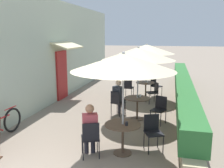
% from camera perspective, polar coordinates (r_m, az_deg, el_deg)
% --- Properties ---
extents(cafe_facade_wall, '(0.98, 13.35, 4.20)m').
position_cam_1_polar(cafe_facade_wall, '(11.53, -11.16, 7.57)').
color(cafe_facade_wall, '#B2C1AD').
rests_on(cafe_facade_wall, ground_plane).
extents(planter_hedge, '(0.60, 12.35, 1.01)m').
position_cam_1_polar(planter_hedge, '(10.75, 15.88, -1.28)').
color(planter_hedge, tan).
rests_on(planter_hedge, ground_plane).
extents(patio_table_near, '(0.85, 0.85, 0.74)m').
position_cam_1_polar(patio_table_near, '(5.96, 2.47, -10.75)').
color(patio_table_near, brown).
rests_on(patio_table_near, ground_plane).
extents(patio_umbrella_near, '(2.36, 2.36, 2.42)m').
position_cam_1_polar(patio_umbrella_near, '(5.56, 2.61, 4.97)').
color(patio_umbrella_near, '#B7B7BC').
rests_on(patio_umbrella_near, ground_plane).
extents(cafe_chair_near_left, '(0.53, 0.53, 0.87)m').
position_cam_1_polar(cafe_chair_near_left, '(5.79, -4.93, -11.87)').
color(cafe_chair_near_left, black).
rests_on(cafe_chair_near_left, ground_plane).
extents(seated_patron_near_left, '(0.45, 0.50, 1.25)m').
position_cam_1_polar(seated_patron_near_left, '(5.83, -5.07, -9.90)').
color(seated_patron_near_left, '#23232D').
rests_on(seated_patron_near_left, ground_plane).
extents(cafe_chair_near_right, '(0.53, 0.53, 0.87)m').
position_cam_1_polar(cafe_chair_near_right, '(6.24, 9.28, -10.23)').
color(cafe_chair_near_right, black).
rests_on(cafe_chair_near_right, ground_plane).
extents(coffee_cup_near, '(0.07, 0.07, 0.09)m').
position_cam_1_polar(coffee_cup_near, '(5.80, 3.33, -9.01)').
color(coffee_cup_near, '#232328').
rests_on(coffee_cup_near, patio_table_near).
extents(patio_table_mid, '(0.85, 0.85, 0.74)m').
position_cam_1_polar(patio_table_mid, '(8.33, 5.81, -4.35)').
color(patio_table_mid, brown).
rests_on(patio_table_mid, ground_plane).
extents(patio_umbrella_mid, '(2.36, 2.36, 2.42)m').
position_cam_1_polar(patio_umbrella_mid, '(8.04, 6.03, 6.86)').
color(patio_umbrella_mid, '#B7B7BC').
rests_on(patio_umbrella_mid, ground_plane).
extents(cafe_chair_mid_left, '(0.52, 0.52, 0.87)m').
position_cam_1_polar(cafe_chair_mid_left, '(8.06, 10.78, -5.32)').
color(cafe_chair_mid_left, black).
rests_on(cafe_chair_mid_left, ground_plane).
extents(cafe_chair_mid_right, '(0.52, 0.52, 0.87)m').
position_cam_1_polar(cafe_chair_mid_right, '(8.67, 1.18, -3.93)').
color(cafe_chair_mid_right, black).
rests_on(cafe_chair_mid_right, ground_plane).
extents(seated_patron_mid_right, '(0.45, 0.49, 1.25)m').
position_cam_1_polar(seated_patron_mid_right, '(8.72, 1.61, -2.69)').
color(seated_patron_mid_right, '#23232D').
rests_on(seated_patron_mid_right, ground_plane).
extents(coffee_cup_mid, '(0.07, 0.07, 0.09)m').
position_cam_1_polar(coffee_cup_mid, '(8.38, 6.45, -2.68)').
color(coffee_cup_mid, white).
rests_on(coffee_cup_mid, patio_table_mid).
extents(patio_table_far, '(0.85, 0.85, 0.74)m').
position_cam_1_polar(patio_table_far, '(11.03, 7.70, -0.52)').
color(patio_table_far, brown).
rests_on(patio_table_far, ground_plane).
extents(patio_umbrella_far, '(2.36, 2.36, 2.42)m').
position_cam_1_polar(patio_umbrella_far, '(10.82, 7.93, 7.92)').
color(patio_umbrella_far, '#B7B7BC').
rests_on(patio_umbrella_far, ground_plane).
extents(cafe_chair_far_left, '(0.53, 0.53, 0.87)m').
position_cam_1_polar(cafe_chair_far_left, '(10.37, 9.53, -1.56)').
color(cafe_chair_far_left, black).
rests_on(cafe_chair_far_left, ground_plane).
extents(cafe_chair_far_right, '(0.56, 0.56, 0.87)m').
position_cam_1_polar(cafe_chair_far_right, '(11.67, 9.84, -0.14)').
color(cafe_chair_far_right, black).
rests_on(cafe_chair_far_right, ground_plane).
extents(cafe_chair_far_back, '(0.43, 0.43, 0.87)m').
position_cam_1_polar(cafe_chair_far_back, '(11.12, 3.75, -0.56)').
color(cafe_chair_far_back, black).
rests_on(cafe_chair_far_back, ground_plane).
extents(coffee_cup_far, '(0.07, 0.07, 0.09)m').
position_cam_1_polar(coffee_cup_far, '(10.91, 8.03, 0.53)').
color(coffee_cup_far, white).
rests_on(coffee_cup_far, patio_table_far).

